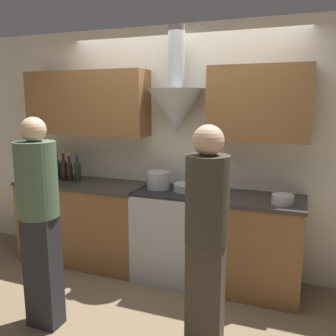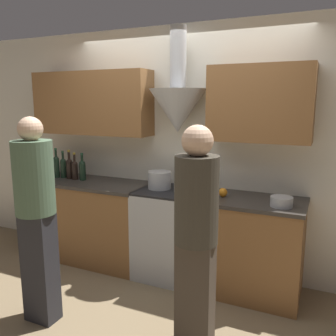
# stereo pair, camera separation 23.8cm
# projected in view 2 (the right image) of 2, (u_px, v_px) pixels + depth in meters

# --- Properties ---
(ground_plane) EXTENTS (12.00, 12.00, 0.00)m
(ground_plane) POSITION_uv_depth(u_px,v_px,m) (158.00, 290.00, 3.49)
(ground_plane) COLOR #847051
(wall_back) EXTENTS (8.40, 0.59, 2.60)m
(wall_back) POSITION_uv_depth(u_px,v_px,m) (175.00, 135.00, 3.80)
(wall_back) COLOR silver
(wall_back) RESTS_ON ground_plane
(counter_left) EXTENTS (1.47, 0.62, 0.93)m
(counter_left) POSITION_uv_depth(u_px,v_px,m) (89.00, 219.00, 4.15)
(counter_left) COLOR brown
(counter_left) RESTS_ON ground_plane
(counter_right) EXTENTS (0.97, 0.62, 0.93)m
(counter_right) POSITION_uv_depth(u_px,v_px,m) (250.00, 246.00, 3.38)
(counter_right) COLOR brown
(counter_right) RESTS_ON ground_plane
(stove_range) EXTENTS (0.69, 0.60, 0.93)m
(stove_range) POSITION_uv_depth(u_px,v_px,m) (172.00, 233.00, 3.71)
(stove_range) COLOR #B7BABC
(stove_range) RESTS_ON ground_plane
(wine_bottle_0) EXTENTS (0.07, 0.07, 0.36)m
(wine_bottle_0) POSITION_uv_depth(u_px,v_px,m) (44.00, 164.00, 4.31)
(wine_bottle_0) COLOR black
(wine_bottle_0) RESTS_ON counter_left
(wine_bottle_1) EXTENTS (0.08, 0.08, 0.32)m
(wine_bottle_1) POSITION_uv_depth(u_px,v_px,m) (51.00, 165.00, 4.28)
(wine_bottle_1) COLOR black
(wine_bottle_1) RESTS_ON counter_left
(wine_bottle_2) EXTENTS (0.07, 0.07, 0.35)m
(wine_bottle_2) POSITION_uv_depth(u_px,v_px,m) (56.00, 166.00, 4.22)
(wine_bottle_2) COLOR black
(wine_bottle_2) RESTS_ON counter_left
(wine_bottle_3) EXTENTS (0.07, 0.07, 0.32)m
(wine_bottle_3) POSITION_uv_depth(u_px,v_px,m) (63.00, 167.00, 4.21)
(wine_bottle_3) COLOR black
(wine_bottle_3) RESTS_ON counter_left
(wine_bottle_4) EXTENTS (0.08, 0.08, 0.34)m
(wine_bottle_4) POSITION_uv_depth(u_px,v_px,m) (69.00, 167.00, 4.16)
(wine_bottle_4) COLOR black
(wine_bottle_4) RESTS_ON counter_left
(wine_bottle_5) EXTENTS (0.07, 0.07, 0.32)m
(wine_bottle_5) POSITION_uv_depth(u_px,v_px,m) (75.00, 169.00, 4.11)
(wine_bottle_5) COLOR black
(wine_bottle_5) RESTS_ON counter_left
(wine_bottle_6) EXTENTS (0.07, 0.07, 0.31)m
(wine_bottle_6) POSITION_uv_depth(u_px,v_px,m) (82.00, 169.00, 4.08)
(wine_bottle_6) COLOR black
(wine_bottle_6) RESTS_ON counter_left
(stock_pot) EXTENTS (0.24, 0.24, 0.18)m
(stock_pot) POSITION_uv_depth(u_px,v_px,m) (160.00, 180.00, 3.70)
(stock_pot) COLOR #B7BABC
(stock_pot) RESTS_ON stove_range
(mixing_bowl) EXTENTS (0.26, 0.26, 0.08)m
(mixing_bowl) POSITION_uv_depth(u_px,v_px,m) (187.00, 188.00, 3.57)
(mixing_bowl) COLOR #B7BABC
(mixing_bowl) RESTS_ON stove_range
(orange_fruit) EXTENTS (0.08, 0.08, 0.08)m
(orange_fruit) POSITION_uv_depth(u_px,v_px,m) (223.00, 192.00, 3.38)
(orange_fruit) COLOR orange
(orange_fruit) RESTS_ON counter_right
(saucepan) EXTENTS (0.19, 0.19, 0.09)m
(saucepan) POSITION_uv_depth(u_px,v_px,m) (282.00, 202.00, 3.06)
(saucepan) COLOR #B7BABC
(saucepan) RESTS_ON counter_right
(person_foreground_left) EXTENTS (0.31, 0.31, 1.71)m
(person_foreground_left) POSITION_uv_depth(u_px,v_px,m) (36.00, 211.00, 2.85)
(person_foreground_left) COLOR #28282D
(person_foreground_left) RESTS_ON ground_plane
(person_foreground_right) EXTENTS (0.31, 0.31, 1.67)m
(person_foreground_right) POSITION_uv_depth(u_px,v_px,m) (196.00, 230.00, 2.48)
(person_foreground_right) COLOR #473D33
(person_foreground_right) RESTS_ON ground_plane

